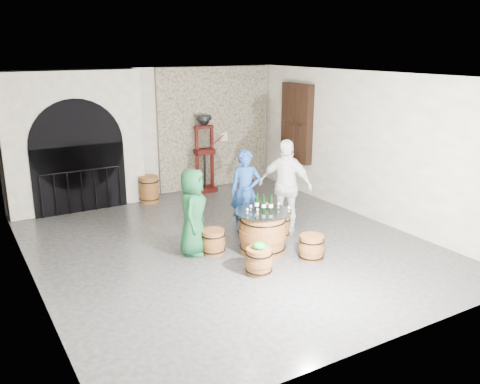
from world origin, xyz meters
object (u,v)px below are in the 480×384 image
side_barrel (149,189)px  wine_bottle_left (264,204)px  barrel_stool_far (249,225)px  barrel_table (263,232)px  barrel_stool_left (213,242)px  wine_bottle_center (271,204)px  barrel_stool_right (279,225)px  barrel_stool_near_left (259,261)px  barrel_stool_near_right (312,247)px  corking_press (204,148)px  person_white (285,186)px  person_blue (246,192)px  person_green (193,212)px  wine_bottle_right (257,203)px

side_barrel → wine_bottle_left: bearing=-80.1°
barrel_stool_far → side_barrel: size_ratio=0.70×
barrel_table → barrel_stool_left: (-0.81, 0.44, -0.18)m
barrel_stool_left → barrel_table: bearing=-28.3°
wine_bottle_center → barrel_stool_right: bearing=44.7°
barrel_stool_far → barrel_stool_near_left: bearing=-116.0°
barrel_stool_left → barrel_stool_near_right: same height
barrel_stool_right → barrel_stool_left: bearing=-176.0°
barrel_stool_left → barrel_stool_near_right: bearing=-39.3°
wine_bottle_left → corking_press: bearing=77.6°
barrel_stool_left → wine_bottle_left: 1.17m
barrel_stool_right → wine_bottle_left: bearing=-143.3°
barrel_stool_left → wine_bottle_center: 1.28m
barrel_stool_near_left → person_white: (1.57, 1.49, 0.74)m
barrel_table → person_blue: person_blue is taller
barrel_stool_far → person_green: 1.51m
barrel_stool_left → barrel_stool_near_left: 1.20m
barrel_table → corking_press: 4.43m
barrel_stool_near_right → corking_press: (0.36, 4.97, 0.94)m
barrel_stool_right → wine_bottle_left: 1.15m
wine_bottle_left → side_barrel: wine_bottle_left is taller
barrel_table → side_barrel: bearing=99.6°
person_green → person_white: 2.16m
barrel_table → barrel_stool_near_right: 0.94m
corking_press → barrel_stool_far: bearing=-96.9°
barrel_stool_near_right → wine_bottle_center: 1.07m
person_white → wine_bottle_left: size_ratio=5.92×
person_green → wine_bottle_left: person_green is taller
barrel_stool_left → barrel_stool_near_right: (1.40, -1.14, 0.00)m
barrel_stool_right → barrel_table: bearing=-143.6°
barrel_stool_far → person_white: 1.08m
barrel_stool_left → person_white: 2.00m
wine_bottle_center → wine_bottle_right: same height
barrel_table → wine_bottle_center: bearing=-25.7°
wine_bottle_left → barrel_stool_right: bearing=36.7°
wine_bottle_right → corking_press: size_ratio=0.16×
wine_bottle_center → side_barrel: size_ratio=0.49×
wine_bottle_left → side_barrel: (-0.70, 4.05, -0.61)m
barrel_stool_left → side_barrel: (0.12, 3.62, 0.10)m
barrel_table → barrel_stool_right: 0.94m
barrel_stool_near_left → person_blue: 2.15m
wine_bottle_right → wine_bottle_left: bearing=-65.6°
barrel_stool_far → side_barrel: bearing=106.3°
barrel_stool_right → corking_press: size_ratio=0.23×
side_barrel → corking_press: bearing=7.1°
barrel_table → wine_bottle_left: (0.02, 0.01, 0.54)m
person_blue → person_white: size_ratio=0.89×
person_white → corking_press: corking_press is taller
barrel_stool_left → wine_bottle_center: size_ratio=1.42×
barrel_stool_right → person_white: 0.82m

